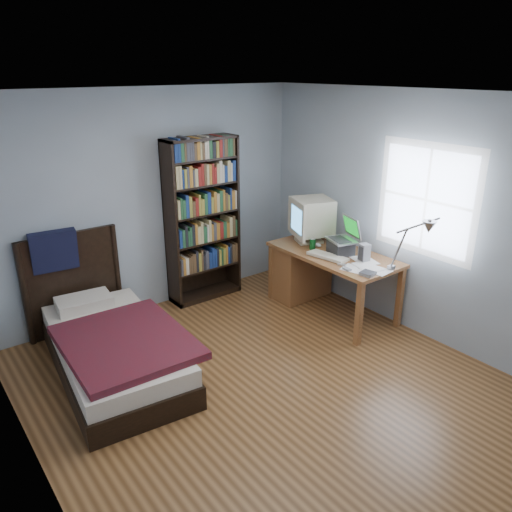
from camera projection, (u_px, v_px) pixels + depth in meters
name	position (u px, v px, depth m)	size (l,w,h in m)	color
room	(271.00, 255.00, 4.07)	(4.20, 4.24, 2.50)	brown
desk	(308.00, 268.00, 6.02)	(0.75, 1.50, 0.73)	brown
crt_monitor	(310.00, 217.00, 5.86)	(0.60, 0.55, 0.53)	beige
laptop	(342.00, 244.00, 5.54)	(0.41, 0.39, 0.41)	#2D2D30
desk_lamp	(423.00, 232.00, 4.57)	(0.26, 0.57, 0.67)	#99999E
keyboard	(328.00, 256.00, 5.45)	(0.18, 0.45, 0.03)	beige
speaker	(364.00, 253.00, 5.33)	(0.10, 0.10, 0.19)	gray
soda_can	(313.00, 244.00, 5.69)	(0.07, 0.07, 0.13)	#073713
mouse	(317.00, 245.00, 5.79)	(0.07, 0.12, 0.04)	silver
phone_silver	(342.00, 265.00, 5.24)	(0.05, 0.09, 0.02)	#B9B9BE
phone_grey	(347.00, 269.00, 5.12)	(0.05, 0.10, 0.02)	gray
external_drive	(368.00, 274.00, 5.00)	(0.13, 0.13, 0.03)	gray
bookshelf	(203.00, 220.00, 5.90)	(0.88, 0.30, 1.95)	black
bed	(110.00, 343.00, 4.69)	(1.17, 2.10, 1.16)	black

